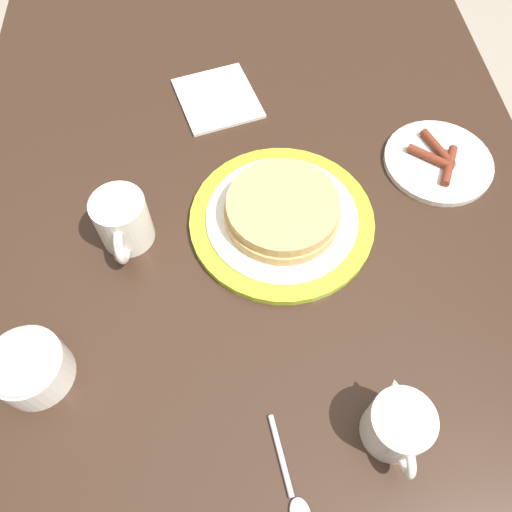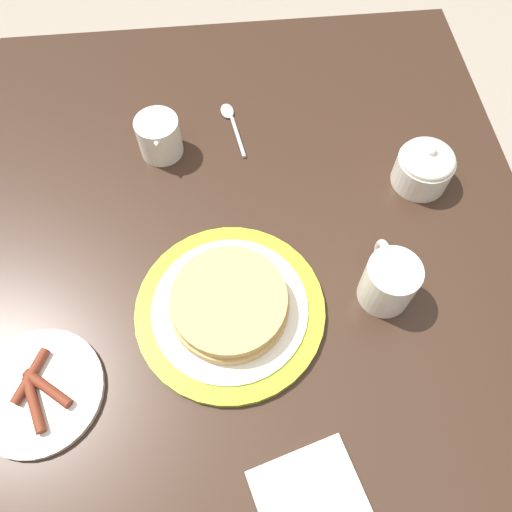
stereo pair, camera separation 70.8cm
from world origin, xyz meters
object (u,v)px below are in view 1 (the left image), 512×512
(side_plate_bacon, at_px, (438,161))
(spoon, at_px, (294,491))
(coffee_mug, at_px, (123,222))
(sugar_bowl, at_px, (28,366))
(pancake_plate, at_px, (282,215))
(creamer_pitcher, at_px, (397,425))
(napkin, at_px, (217,98))

(side_plate_bacon, distance_m, spoon, 0.55)
(coffee_mug, bearing_deg, sugar_bowl, -28.19)
(pancake_plate, relative_size, creamer_pitcher, 2.58)
(pancake_plate, bearing_deg, side_plate_bacon, 109.01)
(side_plate_bacon, bearing_deg, spoon, -32.59)
(side_plate_bacon, distance_m, napkin, 0.40)
(creamer_pitcher, bearing_deg, side_plate_bacon, 157.19)
(spoon, bearing_deg, sugar_bowl, -117.93)
(sugar_bowl, bearing_deg, napkin, 152.18)
(pancake_plate, distance_m, napkin, 0.29)
(side_plate_bacon, bearing_deg, sugar_bowl, -63.66)
(side_plate_bacon, distance_m, creamer_pitcher, 0.45)
(creamer_pitcher, distance_m, sugar_bowl, 0.45)
(sugar_bowl, relative_size, spoon, 0.71)
(coffee_mug, relative_size, sugar_bowl, 1.14)
(coffee_mug, height_order, spoon, coffee_mug)
(creamer_pitcher, bearing_deg, spoon, -66.13)
(creamer_pitcher, bearing_deg, napkin, -163.04)
(pancake_plate, distance_m, coffee_mug, 0.23)
(pancake_plate, distance_m, side_plate_bacon, 0.28)
(sugar_bowl, bearing_deg, creamer_pitcher, 75.93)
(pancake_plate, bearing_deg, creamer_pitcher, 16.90)
(sugar_bowl, bearing_deg, spoon, 62.07)
(coffee_mug, height_order, napkin, coffee_mug)
(pancake_plate, relative_size, coffee_mug, 2.61)
(creamer_pitcher, bearing_deg, coffee_mug, -133.41)
(pancake_plate, relative_size, napkin, 1.59)
(coffee_mug, distance_m, spoon, 0.42)
(sugar_bowl, height_order, napkin, sugar_bowl)
(pancake_plate, height_order, sugar_bowl, sugar_bowl)
(napkin, height_order, spoon, spoon)
(coffee_mug, relative_size, spoon, 0.82)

